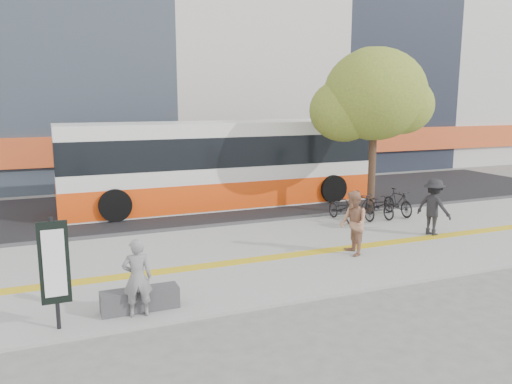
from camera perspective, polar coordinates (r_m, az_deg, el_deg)
name	(u,v)px	position (r m, az deg, el deg)	size (l,w,h in m)	color
ground	(237,279)	(12.93, -2.12, -9.65)	(120.00, 120.00, 0.00)	#5E5E5A
sidewalk	(219,260)	(14.26, -4.21, -7.57)	(40.00, 7.00, 0.08)	gray
tactile_strip	(224,264)	(13.79, -3.57, -7.99)	(40.00, 0.45, 0.01)	gold
street	(162,207)	(21.29, -10.50, -1.71)	(40.00, 8.00, 0.06)	black
curb	(186,229)	(17.48, -7.79, -4.15)	(40.00, 0.25, 0.14)	#3B3B3E
bench	(140,300)	(11.12, -12.85, -11.65)	(1.60, 0.45, 0.45)	#3B3B3E
signboard	(54,264)	(10.37, -21.63, -7.54)	(0.55, 0.10, 2.20)	black
street_tree	(373,96)	(19.80, 12.91, 10.38)	(4.40, 3.80, 6.31)	#372319
bus	(222,166)	(21.16, -3.84, 2.90)	(12.94, 3.07, 3.44)	silver
bicycle_row	(370,205)	(19.23, 12.61, -1.47)	(2.99, 1.74, 1.02)	black
seated_woman	(137,278)	(10.65, -13.14, -9.31)	(0.59, 0.39, 1.62)	black
pedestrian_tan	(353,223)	(14.56, 10.83, -3.46)	(0.89, 0.69, 1.83)	#A47254
pedestrian_dark	(434,207)	(17.39, 19.25, -1.59)	(1.18, 0.68, 1.83)	black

